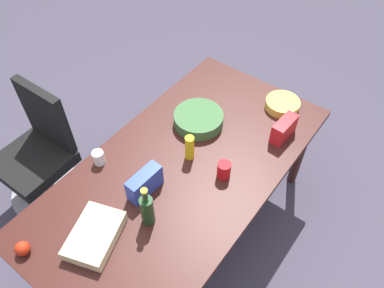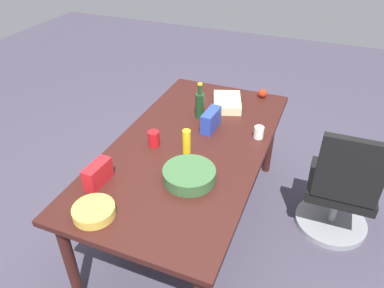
{
  "view_description": "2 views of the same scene",
  "coord_description": "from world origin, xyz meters",
  "px_view_note": "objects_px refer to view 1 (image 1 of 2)",
  "views": [
    {
      "loc": [
        -1.08,
        -0.89,
        2.59
      ],
      "look_at": [
        0.15,
        0.04,
        0.83
      ],
      "focal_mm": 35.59,
      "sensor_mm": 36.0,
      "label": 1
    },
    {
      "loc": [
        1.95,
        0.81,
        2.23
      ],
      "look_at": [
        0.1,
        0.06,
        0.85
      ],
      "focal_mm": 34.06,
      "sensor_mm": 36.0,
      "label": 2
    }
  ],
  "objects_px": {
    "mustard_bottle": "(190,148)",
    "sheet_cake": "(95,235)",
    "salad_bowl": "(199,119)",
    "apple_red": "(22,249)",
    "chip_bowl": "(282,104)",
    "wine_bottle": "(147,209)",
    "chip_bag_blue": "(145,183)",
    "paper_cup": "(99,157)",
    "conference_table": "(182,175)",
    "chip_bag_red": "(284,129)",
    "red_solo_cup": "(224,170)",
    "office_chair": "(41,161)"
  },
  "relations": [
    {
      "from": "conference_table",
      "to": "apple_red",
      "type": "distance_m",
      "value": 0.97
    },
    {
      "from": "office_chair",
      "to": "sheet_cake",
      "type": "height_order",
      "value": "office_chair"
    },
    {
      "from": "mustard_bottle",
      "to": "chip_bag_blue",
      "type": "bearing_deg",
      "value": 171.91
    },
    {
      "from": "conference_table",
      "to": "paper_cup",
      "type": "height_order",
      "value": "paper_cup"
    },
    {
      "from": "red_solo_cup",
      "to": "mustard_bottle",
      "type": "bearing_deg",
      "value": 91.21
    },
    {
      "from": "salad_bowl",
      "to": "conference_table",
      "type": "bearing_deg",
      "value": -158.4
    },
    {
      "from": "chip_bowl",
      "to": "wine_bottle",
      "type": "bearing_deg",
      "value": 172.96
    },
    {
      "from": "chip_bag_blue",
      "to": "sheet_cake",
      "type": "bearing_deg",
      "value": 178.75
    },
    {
      "from": "chip_bag_red",
      "to": "chip_bag_blue",
      "type": "bearing_deg",
      "value": 153.46
    },
    {
      "from": "office_chair",
      "to": "mustard_bottle",
      "type": "distance_m",
      "value": 1.24
    },
    {
      "from": "apple_red",
      "to": "red_solo_cup",
      "type": "distance_m",
      "value": 1.14
    },
    {
      "from": "conference_table",
      "to": "wine_bottle",
      "type": "distance_m",
      "value": 0.44
    },
    {
      "from": "mustard_bottle",
      "to": "chip_bag_blue",
      "type": "distance_m",
      "value": 0.35
    },
    {
      "from": "apple_red",
      "to": "chip_bag_blue",
      "type": "height_order",
      "value": "chip_bag_blue"
    },
    {
      "from": "paper_cup",
      "to": "chip_bag_blue",
      "type": "height_order",
      "value": "chip_bag_blue"
    },
    {
      "from": "wine_bottle",
      "to": "paper_cup",
      "type": "xyz_separation_m",
      "value": [
        0.12,
        0.5,
        -0.07
      ]
    },
    {
      "from": "conference_table",
      "to": "wine_bottle",
      "type": "xyz_separation_m",
      "value": [
        -0.39,
        -0.08,
        0.19
      ]
    },
    {
      "from": "mustard_bottle",
      "to": "paper_cup",
      "type": "relative_size",
      "value": 1.94
    },
    {
      "from": "paper_cup",
      "to": "mustard_bottle",
      "type": "bearing_deg",
      "value": -48.67
    },
    {
      "from": "mustard_bottle",
      "to": "sheet_cake",
      "type": "height_order",
      "value": "mustard_bottle"
    },
    {
      "from": "wine_bottle",
      "to": "sheet_cake",
      "type": "distance_m",
      "value": 0.3
    },
    {
      "from": "mustard_bottle",
      "to": "chip_bag_blue",
      "type": "relative_size",
      "value": 0.8
    },
    {
      "from": "apple_red",
      "to": "red_solo_cup",
      "type": "height_order",
      "value": "red_solo_cup"
    },
    {
      "from": "chip_bag_red",
      "to": "paper_cup",
      "type": "height_order",
      "value": "chip_bag_red"
    },
    {
      "from": "red_solo_cup",
      "to": "chip_bowl",
      "type": "xyz_separation_m",
      "value": [
        0.73,
        0.0,
        -0.03
      ]
    },
    {
      "from": "chip_bag_red",
      "to": "chip_bag_blue",
      "type": "xyz_separation_m",
      "value": [
        -0.85,
        0.42,
        0.0
      ]
    },
    {
      "from": "sheet_cake",
      "to": "paper_cup",
      "type": "relative_size",
      "value": 3.56
    },
    {
      "from": "sheet_cake",
      "to": "red_solo_cup",
      "type": "height_order",
      "value": "red_solo_cup"
    },
    {
      "from": "mustard_bottle",
      "to": "red_solo_cup",
      "type": "height_order",
      "value": "mustard_bottle"
    },
    {
      "from": "wine_bottle",
      "to": "chip_bag_blue",
      "type": "height_order",
      "value": "wine_bottle"
    },
    {
      "from": "office_chair",
      "to": "wine_bottle",
      "type": "bearing_deg",
      "value": -92.21
    },
    {
      "from": "salad_bowl",
      "to": "wine_bottle",
      "type": "height_order",
      "value": "wine_bottle"
    },
    {
      "from": "conference_table",
      "to": "mustard_bottle",
      "type": "xyz_separation_m",
      "value": [
        0.09,
        0.01,
        0.16
      ]
    },
    {
      "from": "apple_red",
      "to": "chip_bag_red",
      "type": "distance_m",
      "value": 1.64
    },
    {
      "from": "conference_table",
      "to": "chip_bag_red",
      "type": "relative_size",
      "value": 9.97
    },
    {
      "from": "conference_table",
      "to": "office_chair",
      "type": "relative_size",
      "value": 2.07
    },
    {
      "from": "apple_red",
      "to": "office_chair",
      "type": "bearing_deg",
      "value": 53.69
    },
    {
      "from": "apple_red",
      "to": "chip_bowl",
      "type": "height_order",
      "value": "apple_red"
    },
    {
      "from": "chip_bag_blue",
      "to": "chip_bowl",
      "type": "bearing_deg",
      "value": -15.02
    },
    {
      "from": "office_chair",
      "to": "apple_red",
      "type": "xyz_separation_m",
      "value": [
        -0.56,
        -0.76,
        0.44
      ]
    },
    {
      "from": "apple_red",
      "to": "sheet_cake",
      "type": "height_order",
      "value": "apple_red"
    },
    {
      "from": "mustard_bottle",
      "to": "sheet_cake",
      "type": "xyz_separation_m",
      "value": [
        -0.73,
        0.06,
        -0.05
      ]
    },
    {
      "from": "apple_red",
      "to": "red_solo_cup",
      "type": "xyz_separation_m",
      "value": [
        1.01,
        -0.54,
        0.02
      ]
    },
    {
      "from": "conference_table",
      "to": "apple_red",
      "type": "bearing_deg",
      "value": 161.31
    },
    {
      "from": "conference_table",
      "to": "sheet_cake",
      "type": "bearing_deg",
      "value": 173.55
    },
    {
      "from": "red_solo_cup",
      "to": "apple_red",
      "type": "bearing_deg",
      "value": 151.82
    },
    {
      "from": "salad_bowl",
      "to": "sheet_cake",
      "type": "height_order",
      "value": "salad_bowl"
    },
    {
      "from": "salad_bowl",
      "to": "chip_bag_red",
      "type": "relative_size",
      "value": 1.63
    },
    {
      "from": "wine_bottle",
      "to": "chip_bowl",
      "type": "height_order",
      "value": "wine_bottle"
    },
    {
      "from": "salad_bowl",
      "to": "mustard_bottle",
      "type": "xyz_separation_m",
      "value": [
        -0.27,
        -0.13,
        0.05
      ]
    }
  ]
}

